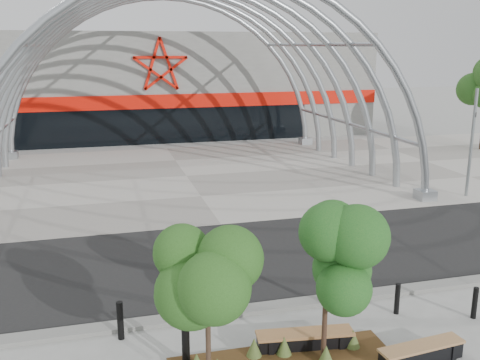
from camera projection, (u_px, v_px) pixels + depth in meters
name	position (u px, v px, depth m)	size (l,w,h in m)	color
ground	(277.00, 304.00, 14.95)	(140.00, 140.00, 0.00)	gray
road	(244.00, 257.00, 18.22)	(140.00, 7.00, 0.02)	black
forecourt	(186.00, 176.00, 29.47)	(60.00, 17.00, 0.04)	gray
kerb	(280.00, 306.00, 14.70)	(60.00, 0.50, 0.12)	slate
arena_building	(151.00, 82.00, 45.31)	(34.00, 15.24, 8.00)	slate
vault_canopy	(186.00, 176.00, 29.47)	(20.80, 15.80, 20.36)	#989EA3
planting_bed	(281.00, 360.00, 12.04)	(5.14, 1.66, 0.54)	#3B2B10
signal_pole	(472.00, 141.00, 24.93)	(0.39, 0.70, 5.12)	gray
street_tree_0	(207.00, 282.00, 10.60)	(1.50, 1.50, 3.41)	#34241A
street_tree_1	(327.00, 261.00, 11.57)	(1.46, 1.46, 3.44)	black
bench_0	(305.00, 341.00, 12.61)	(2.35, 0.79, 0.48)	black
bench_1	(421.00, 354.00, 12.14)	(2.14, 0.67, 0.44)	black
bollard_0	(120.00, 321.00, 13.04)	(0.16, 0.16, 0.99)	black
bollard_1	(186.00, 342.00, 11.96)	(0.18, 0.18, 1.12)	black
bollard_2	(323.00, 287.00, 14.72)	(0.18, 0.18, 1.12)	black
bollard_3	(397.00, 299.00, 14.30)	(0.14, 0.14, 0.86)	black
bollard_4	(475.00, 303.00, 14.06)	(0.14, 0.14, 0.87)	black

